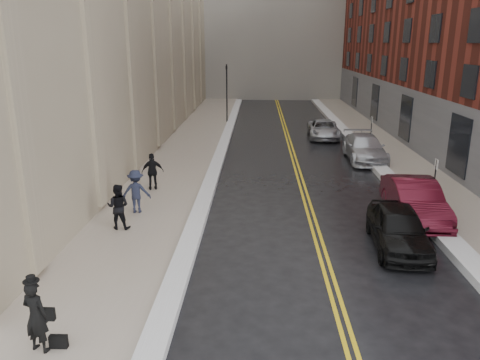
# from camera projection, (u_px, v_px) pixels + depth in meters

# --- Properties ---
(ground) EXTENTS (160.00, 160.00, 0.00)m
(ground) POSITION_uv_depth(u_px,v_px,m) (248.00, 300.00, 13.27)
(ground) COLOR black
(ground) RESTS_ON ground
(sidewalk_left) EXTENTS (4.00, 64.00, 0.15)m
(sidewalk_left) POSITION_uv_depth(u_px,v_px,m) (181.00, 160.00, 28.76)
(sidewalk_left) COLOR gray
(sidewalk_left) RESTS_ON ground
(sidewalk_right) EXTENTS (3.00, 64.00, 0.15)m
(sidewalk_right) POSITION_uv_depth(u_px,v_px,m) (403.00, 162.00, 28.24)
(sidewalk_right) COLOR gray
(sidewalk_right) RESTS_ON ground
(lane_stripe_a) EXTENTS (0.12, 64.00, 0.01)m
(lane_stripe_a) POSITION_uv_depth(u_px,v_px,m) (293.00, 162.00, 28.52)
(lane_stripe_a) COLOR gold
(lane_stripe_a) RESTS_ON ground
(lane_stripe_b) EXTENTS (0.12, 64.00, 0.01)m
(lane_stripe_b) POSITION_uv_depth(u_px,v_px,m) (297.00, 162.00, 28.51)
(lane_stripe_b) COLOR gold
(lane_stripe_b) RESTS_ON ground
(snow_ridge_left) EXTENTS (0.70, 60.80, 0.26)m
(snow_ridge_left) POSITION_uv_depth(u_px,v_px,m) (218.00, 160.00, 28.65)
(snow_ridge_left) COLOR silver
(snow_ridge_left) RESTS_ON ground
(snow_ridge_right) EXTENTS (0.85, 60.80, 0.30)m
(snow_ridge_right) POSITION_uv_depth(u_px,v_px,m) (372.00, 161.00, 28.29)
(snow_ridge_right) COLOR silver
(snow_ridge_right) RESTS_ON ground
(traffic_signal) EXTENTS (0.18, 0.15, 5.20)m
(traffic_signal) POSITION_uv_depth(u_px,v_px,m) (227.00, 89.00, 41.25)
(traffic_signal) COLOR black
(traffic_signal) RESTS_ON ground
(parking_sign_near) EXTENTS (0.06, 0.35, 2.23)m
(parking_sign_near) POSITION_uv_depth(u_px,v_px,m) (435.00, 179.00, 20.26)
(parking_sign_near) COLOR black
(parking_sign_near) RESTS_ON ground
(parking_sign_far) EXTENTS (0.06, 0.35, 2.23)m
(parking_sign_far) POSITION_uv_depth(u_px,v_px,m) (371.00, 129.00, 31.76)
(parking_sign_far) COLOR black
(parking_sign_far) RESTS_ON ground
(car_black) EXTENTS (2.09, 4.55, 1.51)m
(car_black) POSITION_uv_depth(u_px,v_px,m) (398.00, 228.00, 16.46)
(car_black) COLOR black
(car_black) RESTS_ON ground
(car_maroon) EXTENTS (1.90, 5.07, 1.65)m
(car_maroon) POSITION_uv_depth(u_px,v_px,m) (414.00, 200.00, 19.14)
(car_maroon) COLOR #4C0D1B
(car_maroon) RESTS_ON ground
(car_silver_near) EXTENTS (2.24, 5.36, 1.54)m
(car_silver_near) POSITION_uv_depth(u_px,v_px,m) (365.00, 148.00, 28.82)
(car_silver_near) COLOR #B7B9BF
(car_silver_near) RESTS_ON ground
(car_silver_far) EXTENTS (2.45, 4.99, 1.36)m
(car_silver_far) POSITION_uv_depth(u_px,v_px,m) (324.00, 129.00, 35.55)
(car_silver_far) COLOR #A8AAB1
(car_silver_far) RESTS_ON ground
(pedestrian_main) EXTENTS (0.75, 0.60, 1.78)m
(pedestrian_main) POSITION_uv_depth(u_px,v_px,m) (36.00, 316.00, 10.65)
(pedestrian_main) COLOR black
(pedestrian_main) RESTS_ON sidewalk_left
(pedestrian_a) EXTENTS (0.89, 0.71, 1.76)m
(pedestrian_a) POSITION_uv_depth(u_px,v_px,m) (118.00, 207.00, 17.78)
(pedestrian_a) COLOR black
(pedestrian_a) RESTS_ON sidewalk_left
(pedestrian_b) EXTENTS (1.24, 0.79, 1.83)m
(pedestrian_b) POSITION_uv_depth(u_px,v_px,m) (136.00, 191.00, 19.49)
(pedestrian_b) COLOR #1C2033
(pedestrian_b) RESTS_ON sidewalk_left
(pedestrian_c) EXTENTS (1.13, 0.73, 1.79)m
(pedestrian_c) POSITION_uv_depth(u_px,v_px,m) (153.00, 172.00, 22.54)
(pedestrian_c) COLOR black
(pedestrian_c) RESTS_ON sidewalk_left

